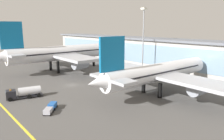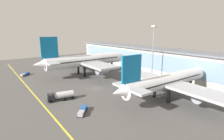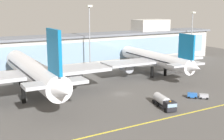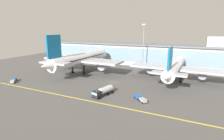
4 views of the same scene
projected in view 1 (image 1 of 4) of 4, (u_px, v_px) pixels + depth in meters
ground_plane at (71, 85)px, 69.14m from camera, size 205.45×205.45×0.00m
terminal_building at (158, 53)px, 93.61m from camera, size 149.75×14.00×18.75m
airliner_near_left at (61, 53)px, 90.18m from camera, size 44.20×53.60×20.34m
airliner_near_right at (159, 72)px, 59.77m from camera, size 39.96×46.71×16.48m
fuel_tanker_truck at (23, 93)px, 56.41m from camera, size 4.67×9.36×2.90m
baggage_tug_near at (51, 108)px, 47.83m from camera, size 5.17×4.91×1.40m
apron_light_mast_west at (143, 32)px, 81.36m from camera, size 1.80×1.80×25.42m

